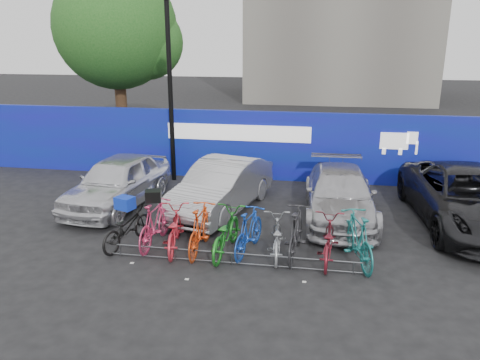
% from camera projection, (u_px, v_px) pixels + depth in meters
% --- Properties ---
extents(ground, '(100.00, 100.00, 0.00)m').
position_uv_depth(ground, '(237.00, 253.00, 10.85)').
color(ground, black).
rests_on(ground, ground).
extents(hoarding, '(22.00, 0.18, 2.40)m').
position_uv_depth(hoarding, '(267.00, 146.00, 16.16)').
color(hoarding, navy).
rests_on(hoarding, ground).
extents(tree, '(5.40, 5.20, 7.80)m').
position_uv_depth(tree, '(122.00, 31.00, 19.95)').
color(tree, '#382314').
rests_on(tree, ground).
extents(lamppost, '(0.25, 0.50, 6.11)m').
position_uv_depth(lamppost, '(170.00, 85.00, 15.51)').
color(lamppost, black).
rests_on(lamppost, ground).
extents(bike_rack, '(5.60, 0.03, 0.30)m').
position_uv_depth(bike_rack, '(232.00, 258.00, 10.24)').
color(bike_rack, '#595B60').
rests_on(bike_rack, ground).
extents(car_0, '(2.27, 4.54, 1.49)m').
position_uv_depth(car_0, '(118.00, 181.00, 13.72)').
color(car_0, silver).
rests_on(car_0, ground).
extents(car_1, '(2.58, 4.62, 1.44)m').
position_uv_depth(car_1, '(221.00, 187.00, 13.32)').
color(car_1, '#A3A4A7').
rests_on(car_1, ground).
extents(car_2, '(2.00, 4.62, 1.32)m').
position_uv_depth(car_2, '(340.00, 194.00, 12.85)').
color(car_2, '#AFAEB3').
rests_on(car_2, ground).
extents(car_3, '(2.96, 5.71, 1.54)m').
position_uv_depth(car_3, '(468.00, 198.00, 12.23)').
color(car_3, black).
rests_on(car_3, ground).
extents(bike_0, '(1.05, 1.87, 0.93)m').
position_uv_depth(bike_0, '(127.00, 227.00, 11.12)').
color(bike_0, black).
rests_on(bike_0, ground).
extents(bike_1, '(0.63, 1.88, 1.12)m').
position_uv_depth(bike_1, '(155.00, 223.00, 11.11)').
color(bike_1, '#C6305D').
rests_on(bike_1, ground).
extents(bike_2, '(0.98, 1.97, 0.99)m').
position_uv_depth(bike_2, '(174.00, 230.00, 10.91)').
color(bike_2, red).
rests_on(bike_2, ground).
extents(bike_3, '(0.58, 1.90, 1.13)m').
position_uv_depth(bike_3, '(200.00, 229.00, 10.78)').
color(bike_3, '#D74114').
rests_on(bike_3, ground).
extents(bike_4, '(0.86, 2.00, 1.02)m').
position_uv_depth(bike_4, '(226.00, 233.00, 10.70)').
color(bike_4, '#1B771E').
rests_on(bike_4, ground).
extents(bike_5, '(0.85, 1.83, 1.06)m').
position_uv_depth(bike_5, '(249.00, 231.00, 10.73)').
color(bike_5, '#1642AE').
rests_on(bike_5, ground).
extents(bike_6, '(0.75, 1.78, 0.91)m').
position_uv_depth(bike_6, '(276.00, 237.00, 10.60)').
color(bike_6, '#92969A').
rests_on(bike_6, ground).
extents(bike_7, '(0.71, 1.96, 1.15)m').
position_uv_depth(bike_7, '(296.00, 233.00, 10.54)').
color(bike_7, '#29282B').
rests_on(bike_7, ground).
extents(bike_8, '(0.76, 1.90, 0.98)m').
position_uv_depth(bike_8, '(328.00, 240.00, 10.34)').
color(bike_8, maroon).
rests_on(bike_8, ground).
extents(bike_9, '(1.04, 2.04, 1.18)m').
position_uv_depth(bike_9, '(358.00, 238.00, 10.21)').
color(bike_9, '#1C7371').
rests_on(bike_9, ground).
extents(cargo_crate, '(0.49, 0.43, 0.29)m').
position_uv_depth(cargo_crate, '(125.00, 203.00, 10.94)').
color(cargo_crate, '#102DB4').
rests_on(cargo_crate, bike_0).
extents(cargo_topcase, '(0.44, 0.41, 0.27)m').
position_uv_depth(cargo_topcase, '(153.00, 196.00, 10.91)').
color(cargo_topcase, black).
rests_on(cargo_topcase, bike_1).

